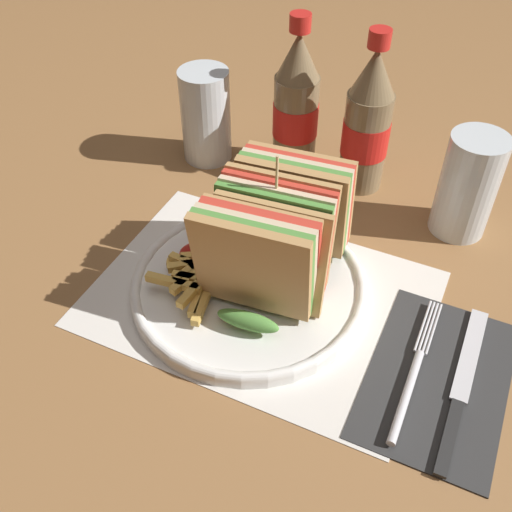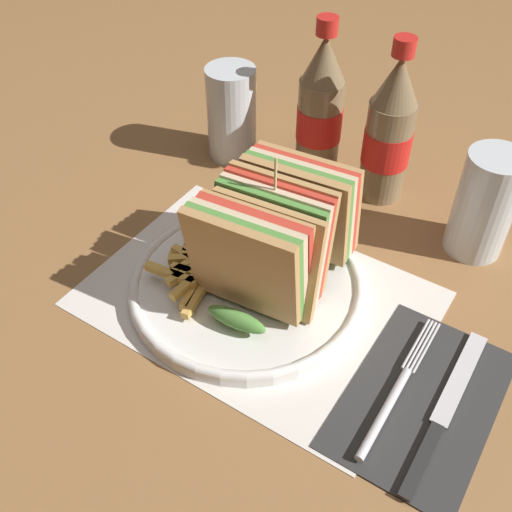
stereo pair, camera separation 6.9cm
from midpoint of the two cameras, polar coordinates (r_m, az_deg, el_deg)
name	(u,v)px [view 1 (the left image)]	position (r m, az deg, el deg)	size (l,w,h in m)	color
ground_plane	(268,305)	(0.69, -1.70, -4.86)	(4.00, 4.00, 0.00)	olive
placemat	(261,298)	(0.70, -2.35, -4.17)	(0.38, 0.27, 0.00)	silver
plate_main	(249,285)	(0.70, -3.52, -2.93)	(0.27, 0.27, 0.02)	white
club_sandwich	(276,234)	(0.66, -1.12, 1.98)	(0.13, 0.20, 0.17)	tan
fries_pile	(195,276)	(0.69, -8.69, -2.03)	(0.08, 0.12, 0.02)	gold
ketchup_blob	(199,255)	(0.71, -8.23, -0.07)	(0.05, 0.04, 0.02)	maroon
napkin	(438,378)	(0.64, 13.97, -11.42)	(0.14, 0.21, 0.00)	#2D2D2D
fork	(411,380)	(0.63, 11.50, -11.70)	(0.02, 0.19, 0.01)	silver
knife	(462,387)	(0.64, 16.07, -12.04)	(0.02, 0.21, 0.00)	black
coke_bottle_near	(296,106)	(0.85, 1.45, 13.99)	(0.06, 0.06, 0.22)	#7A6647
coke_bottle_far	(367,124)	(0.82, 8.13, 12.24)	(0.06, 0.06, 0.22)	#7A6647
glass_near	(468,186)	(0.78, 17.17, 6.33)	(0.07, 0.07, 0.14)	silver
glass_far	(206,116)	(0.89, -7.09, 13.04)	(0.07, 0.07, 0.14)	silver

